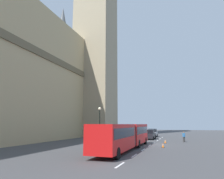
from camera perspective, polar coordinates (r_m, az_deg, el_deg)
ground_plane at (r=30.17m, az=11.11°, el=-15.21°), size 160.00×160.00×0.00m
lane_centre_marking at (r=30.93m, az=11.32°, el=-15.06°), size 34.40×0.16×0.01m
articulated_bus at (r=24.01m, az=3.82°, el=-12.61°), size 16.39×2.54×2.90m
sedan_lead at (r=40.76m, az=10.75°, el=-12.50°), size 4.40×1.86×1.85m
sedan_trailing at (r=48.37m, az=11.57°, el=-12.03°), size 4.40×1.86×1.85m
traffic_cone_west at (r=26.81m, az=14.35°, el=-15.18°), size 0.36×0.36×0.58m
traffic_cone_middle at (r=32.99m, az=14.96°, el=-14.10°), size 0.36×0.36×0.58m
street_lamp at (r=28.21m, az=-3.59°, el=-9.54°), size 0.44×0.44×5.27m
pedestrian_near_cones at (r=35.63m, az=19.84°, el=-12.50°), size 0.46×0.44×1.69m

